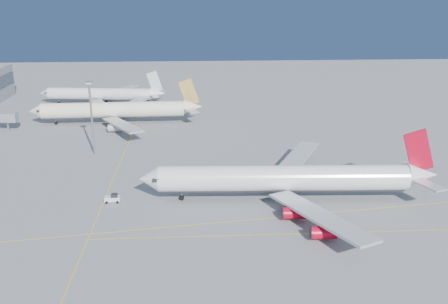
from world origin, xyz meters
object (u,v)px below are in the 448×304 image
airliner_etihad (117,110)px  airliner_third (103,94)px  light_mast (91,112)px  pushback_tug (113,198)px  airliner_virgin (290,179)px

airliner_etihad → airliner_third: (-11.47, 33.58, -0.60)m
airliner_etihad → light_mast: bearing=-94.3°
airliner_etihad → airliner_third: bearing=107.4°
airliner_etihad → airliner_third: 35.49m
airliner_third → pushback_tug: size_ratio=15.18×
airliner_third → light_mast: 72.91m
airliner_virgin → airliner_third: airliner_virgin is taller
light_mast → airliner_etihad: bearing=87.2°
airliner_virgin → airliner_third: (-64.62, 109.98, -0.83)m
light_mast → airliner_virgin: bearing=-34.8°
light_mast → airliner_third: bearing=97.6°
airliner_etihad → light_mast: size_ratio=2.83×
airliner_virgin → pushback_tug: size_ratio=19.50×
airliner_etihad → light_mast: light_mast is taller
airliner_etihad → pushback_tug: (9.52, -75.55, -4.29)m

